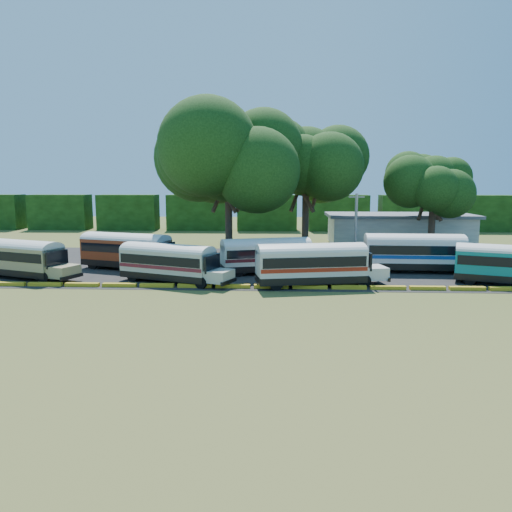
{
  "coord_description": "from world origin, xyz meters",
  "views": [
    {
      "loc": [
        2.11,
        -37.06,
        8.27
      ],
      "look_at": [
        0.07,
        6.0,
        1.8
      ],
      "focal_mm": 35.0,
      "sensor_mm": 36.0,
      "label": 1
    }
  ],
  "objects_px": {
    "bus_red": "(128,249)",
    "bus_cream_west": "(170,261)",
    "bus_white_red": "(314,262)",
    "tree_west": "(228,157)",
    "bus_beige": "(21,256)"
  },
  "relations": [
    {
      "from": "bus_white_red",
      "to": "tree_west",
      "type": "xyz_separation_m",
      "value": [
        -8.34,
        15.89,
        8.94
      ]
    },
    {
      "from": "bus_cream_west",
      "to": "bus_white_red",
      "type": "xyz_separation_m",
      "value": [
        11.72,
        -0.93,
        0.13
      ]
    },
    {
      "from": "bus_cream_west",
      "to": "tree_west",
      "type": "distance_m",
      "value": 17.82
    },
    {
      "from": "bus_white_red",
      "to": "tree_west",
      "type": "distance_m",
      "value": 20.05
    },
    {
      "from": "bus_white_red",
      "to": "tree_west",
      "type": "height_order",
      "value": "tree_west"
    },
    {
      "from": "bus_white_red",
      "to": "bus_beige",
      "type": "bearing_deg",
      "value": 163.39
    },
    {
      "from": "bus_cream_west",
      "to": "bus_red",
      "type": "bearing_deg",
      "value": 153.58
    },
    {
      "from": "bus_white_red",
      "to": "tree_west",
      "type": "relative_size",
      "value": 0.68
    },
    {
      "from": "bus_red",
      "to": "bus_white_red",
      "type": "relative_size",
      "value": 1.0
    },
    {
      "from": "bus_cream_west",
      "to": "bus_white_red",
      "type": "bearing_deg",
      "value": 17.27
    },
    {
      "from": "bus_cream_west",
      "to": "bus_white_red",
      "type": "relative_size",
      "value": 0.92
    },
    {
      "from": "bus_red",
      "to": "bus_white_red",
      "type": "distance_m",
      "value": 18.28
    },
    {
      "from": "bus_red",
      "to": "bus_cream_west",
      "type": "xyz_separation_m",
      "value": [
        5.25,
        -5.88,
        -0.17
      ]
    },
    {
      "from": "tree_west",
      "to": "bus_cream_west",
      "type": "bearing_deg",
      "value": -102.71
    },
    {
      "from": "bus_beige",
      "to": "tree_west",
      "type": "xyz_separation_m",
      "value": [
        16.57,
        13.69,
        8.99
      ]
    }
  ]
}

